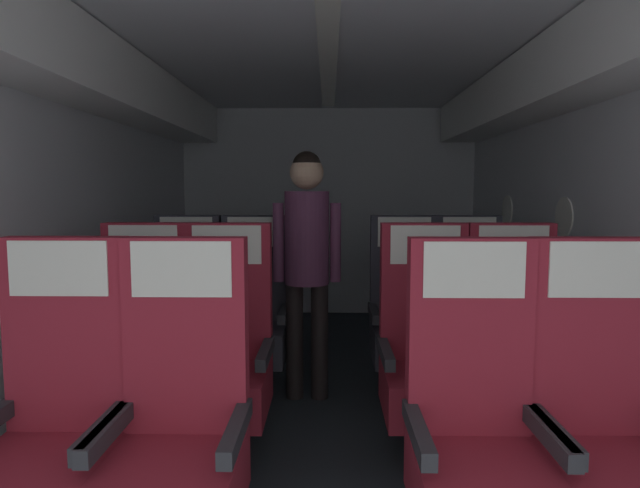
# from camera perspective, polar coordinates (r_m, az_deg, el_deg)

# --- Properties ---
(ground) EXTENTS (3.39, 6.13, 0.02)m
(ground) POSITION_cam_1_polar(r_m,az_deg,el_deg) (3.31, 0.78, -18.39)
(ground) COLOR #23282D
(fuselage_shell) EXTENTS (3.27, 5.78, 2.27)m
(fuselage_shell) POSITION_cam_1_polar(r_m,az_deg,el_deg) (3.28, 0.85, 10.78)
(fuselage_shell) COLOR silver
(fuselage_shell) RESTS_ON ground
(seat_a_left_window) EXTENTS (0.48, 0.51, 1.17)m
(seat_a_left_window) POSITION_cam_1_polar(r_m,az_deg,el_deg) (2.23, -26.17, -17.38)
(seat_a_left_window) COLOR #38383D
(seat_a_left_window) RESTS_ON ground
(seat_a_left_aisle) EXTENTS (0.48, 0.51, 1.17)m
(seat_a_left_aisle) POSITION_cam_1_polar(r_m,az_deg,el_deg) (2.07, -14.61, -18.88)
(seat_a_left_aisle) COLOR #38383D
(seat_a_left_aisle) RESTS_ON ground
(seat_a_right_aisle) EXTENTS (0.48, 0.51, 1.17)m
(seat_a_right_aisle) POSITION_cam_1_polar(r_m,az_deg,el_deg) (2.23, 27.64, -17.50)
(seat_a_right_aisle) COLOR #38383D
(seat_a_right_aisle) RESTS_ON ground
(seat_a_right_window) EXTENTS (0.48, 0.51, 1.17)m
(seat_a_right_window) POSITION_cam_1_polar(r_m,az_deg,el_deg) (2.07, 16.08, -18.94)
(seat_a_right_window) COLOR #38383D
(seat_a_right_window) RESTS_ON ground
(seat_b_left_window) EXTENTS (0.48, 0.51, 1.17)m
(seat_b_left_window) POSITION_cam_1_polar(r_m,az_deg,el_deg) (2.99, -18.26, -11.21)
(seat_b_left_window) COLOR #38383D
(seat_b_left_window) RESTS_ON ground
(seat_b_left_aisle) EXTENTS (0.48, 0.51, 1.17)m
(seat_b_left_aisle) POSITION_cam_1_polar(r_m,az_deg,el_deg) (2.87, -9.89, -11.73)
(seat_b_left_aisle) COLOR #38383D
(seat_b_left_aisle) RESTS_ON ground
(seat_b_right_aisle) EXTENTS (0.48, 0.51, 1.17)m
(seat_b_right_aisle) POSITION_cam_1_polar(r_m,az_deg,el_deg) (2.99, 19.81, -11.25)
(seat_b_right_aisle) COLOR #38383D
(seat_b_right_aisle) RESTS_ON ground
(seat_b_right_window) EXTENTS (0.48, 0.51, 1.17)m
(seat_b_right_window) POSITION_cam_1_polar(r_m,az_deg,el_deg) (2.88, 11.06, -11.71)
(seat_b_right_window) COLOR #38383D
(seat_b_right_window) RESTS_ON ground
(seat_c_left_window) EXTENTS (0.48, 0.51, 1.17)m
(seat_c_left_window) POSITION_cam_1_polar(r_m,az_deg,el_deg) (3.81, -13.98, -7.48)
(seat_c_left_window) COLOR #38383D
(seat_c_left_window) RESTS_ON ground
(seat_c_left_aisle) EXTENTS (0.48, 0.51, 1.17)m
(seat_c_left_aisle) POSITION_cam_1_polar(r_m,az_deg,el_deg) (3.71, -7.02, -7.70)
(seat_c_left_aisle) COLOR #38383D
(seat_c_left_aisle) RESTS_ON ground
(seat_c_right_aisle) EXTENTS (0.48, 0.51, 1.17)m
(seat_c_right_aisle) POSITION_cam_1_polar(r_m,az_deg,el_deg) (3.82, 15.49, -7.48)
(seat_c_right_aisle) COLOR #38383D
(seat_c_right_aisle) RESTS_ON ground
(seat_c_right_window) EXTENTS (0.48, 0.51, 1.17)m
(seat_c_right_window) POSITION_cam_1_polar(r_m,az_deg,el_deg) (3.71, 8.88, -7.71)
(seat_c_right_window) COLOR #38383D
(seat_c_right_window) RESTS_ON ground
(flight_attendant) EXTENTS (0.43, 0.28, 1.58)m
(flight_attendant) POSITION_cam_1_polar(r_m,az_deg,el_deg) (3.43, -1.38, -0.48)
(flight_attendant) COLOR black
(flight_attendant) RESTS_ON ground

